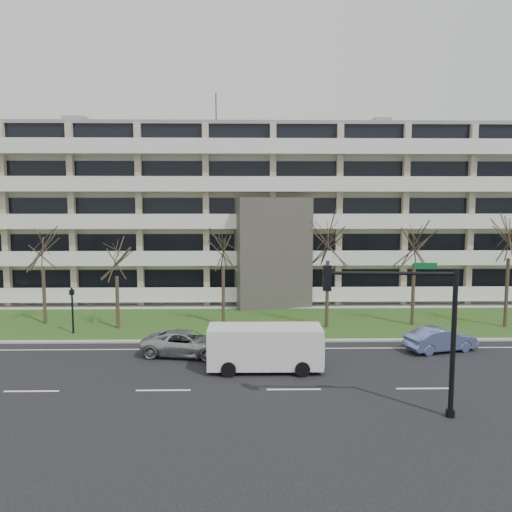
{
  "coord_description": "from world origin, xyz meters",
  "views": [
    {
      "loc": [
        -2.16,
        -22.14,
        8.53
      ],
      "look_at": [
        -1.56,
        10.0,
        5.14
      ],
      "focal_mm": 35.0,
      "sensor_mm": 36.0,
      "label": 1
    }
  ],
  "objects_px": {
    "silver_pickup": "(187,343)",
    "white_van": "(266,344)",
    "blue_sedan": "(441,339)",
    "pedestrian_signal": "(72,305)",
    "traffic_signal": "(409,318)"
  },
  "relations": [
    {
      "from": "white_van",
      "to": "traffic_signal",
      "type": "height_order",
      "value": "traffic_signal"
    },
    {
      "from": "pedestrian_signal",
      "to": "silver_pickup",
      "type": "bearing_deg",
      "value": -35.33
    },
    {
      "from": "blue_sedan",
      "to": "traffic_signal",
      "type": "relative_size",
      "value": 0.67
    },
    {
      "from": "white_van",
      "to": "traffic_signal",
      "type": "xyz_separation_m",
      "value": [
        5.41,
        -5.75,
        2.68
      ]
    },
    {
      "from": "traffic_signal",
      "to": "pedestrian_signal",
      "type": "xyz_separation_m",
      "value": [
        -17.79,
        12.98,
        -2.06
      ]
    },
    {
      "from": "silver_pickup",
      "to": "blue_sedan",
      "type": "xyz_separation_m",
      "value": [
        14.62,
        0.56,
        -0.01
      ]
    },
    {
      "from": "traffic_signal",
      "to": "white_van",
      "type": "bearing_deg",
      "value": 136.5
    },
    {
      "from": "silver_pickup",
      "to": "traffic_signal",
      "type": "relative_size",
      "value": 0.8
    },
    {
      "from": "traffic_signal",
      "to": "pedestrian_signal",
      "type": "relative_size",
      "value": 2.01
    },
    {
      "from": "silver_pickup",
      "to": "white_van",
      "type": "relative_size",
      "value": 0.85
    },
    {
      "from": "traffic_signal",
      "to": "blue_sedan",
      "type": "bearing_deg",
      "value": 64.61
    },
    {
      "from": "pedestrian_signal",
      "to": "traffic_signal",
      "type": "bearing_deg",
      "value": -40.92
    },
    {
      "from": "blue_sedan",
      "to": "white_van",
      "type": "distance_m",
      "value": 10.7
    },
    {
      "from": "blue_sedan",
      "to": "pedestrian_signal",
      "type": "bearing_deg",
      "value": 63.23
    },
    {
      "from": "blue_sedan",
      "to": "traffic_signal",
      "type": "bearing_deg",
      "value": 134.96
    }
  ]
}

